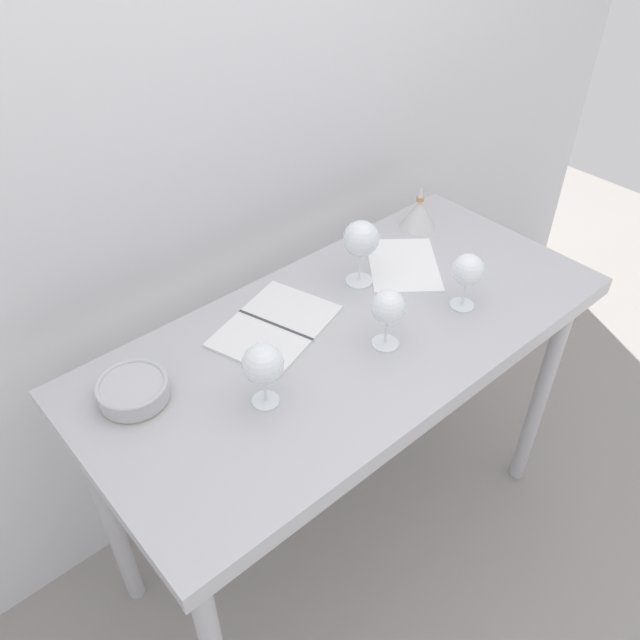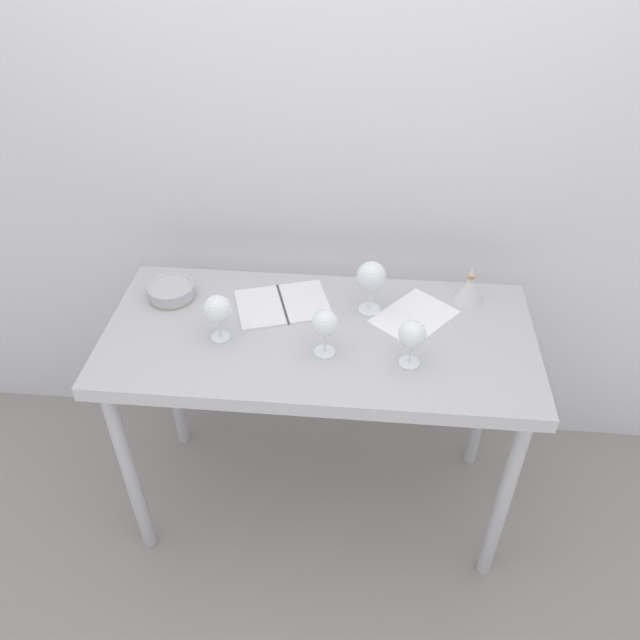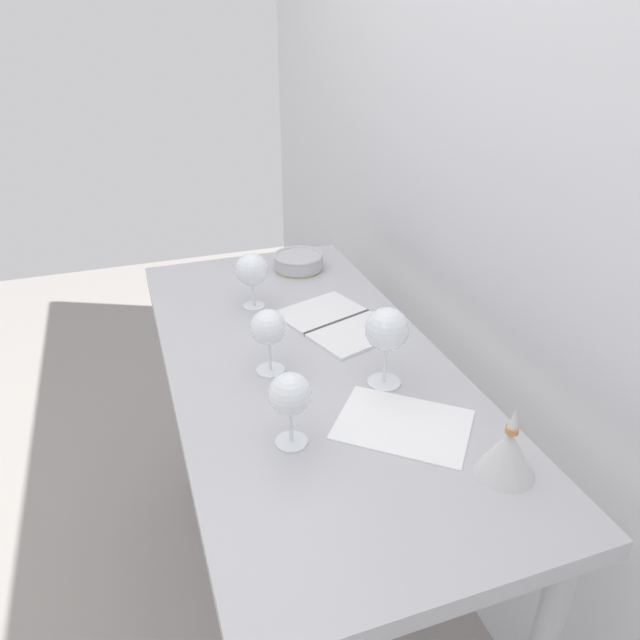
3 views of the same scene
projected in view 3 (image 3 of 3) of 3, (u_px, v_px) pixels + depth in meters
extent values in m
plane|color=gray|center=(311.00, 600.00, 1.86)|extent=(6.00, 6.00, 0.00)
cube|color=silver|center=(504.00, 177.00, 1.38)|extent=(3.80, 0.04, 2.60)
cube|color=#B3B3B8|center=(308.00, 365.00, 1.44)|extent=(1.40, 0.64, 0.04)
cube|color=#B3B3B8|center=(173.00, 392.00, 1.35)|extent=(1.40, 0.01, 0.05)
cylinder|color=#B3B3B8|center=(185.00, 392.00, 2.11)|extent=(0.05, 0.05, 0.86)
cylinder|color=#B3B3B8|center=(322.00, 367.00, 2.26)|extent=(0.05, 0.05, 0.86)
cylinder|color=white|center=(384.00, 382.00, 1.34)|extent=(0.08, 0.08, 0.00)
cylinder|color=white|center=(385.00, 364.00, 1.31)|extent=(0.01, 0.01, 0.09)
sphere|color=white|center=(387.00, 329.00, 1.27)|extent=(0.10, 0.10, 0.10)
cylinder|color=maroon|center=(387.00, 336.00, 1.28)|extent=(0.07, 0.07, 0.02)
cylinder|color=white|center=(254.00, 306.00, 1.67)|extent=(0.06, 0.06, 0.00)
cylinder|color=white|center=(253.00, 294.00, 1.66)|extent=(0.01, 0.01, 0.07)
sphere|color=white|center=(252.00, 269.00, 1.62)|extent=(0.09, 0.09, 0.09)
cylinder|color=maroon|center=(252.00, 275.00, 1.63)|extent=(0.06, 0.06, 0.02)
cylinder|color=white|center=(271.00, 370.00, 1.38)|extent=(0.07, 0.07, 0.00)
cylinder|color=white|center=(270.00, 355.00, 1.36)|extent=(0.01, 0.01, 0.08)
sphere|color=white|center=(268.00, 327.00, 1.33)|extent=(0.08, 0.08, 0.08)
cylinder|color=maroon|center=(269.00, 333.00, 1.33)|extent=(0.06, 0.06, 0.02)
cylinder|color=white|center=(291.00, 442.00, 1.15)|extent=(0.06, 0.06, 0.00)
cylinder|color=white|center=(291.00, 425.00, 1.13)|extent=(0.01, 0.01, 0.08)
sphere|color=white|center=(290.00, 394.00, 1.10)|extent=(0.08, 0.08, 0.08)
cylinder|color=maroon|center=(290.00, 400.00, 1.11)|extent=(0.06, 0.06, 0.02)
cube|color=white|center=(320.00, 312.00, 1.64)|extent=(0.22, 0.26, 0.01)
cube|color=white|center=(356.00, 334.00, 1.53)|extent=(0.22, 0.26, 0.01)
cube|color=#3F3F47|center=(337.00, 323.00, 1.58)|extent=(0.08, 0.21, 0.01)
cube|color=white|center=(403.00, 424.00, 1.20)|extent=(0.32, 0.33, 0.00)
cylinder|color=#DBCC66|center=(299.00, 268.00, 1.91)|extent=(0.15, 0.15, 0.01)
cylinder|color=#B7B7BC|center=(298.00, 262.00, 1.90)|extent=(0.16, 0.16, 0.04)
torus|color=#B7B7BC|center=(298.00, 256.00, 1.89)|extent=(0.16, 0.16, 0.01)
cone|color=silver|center=(508.00, 453.00, 1.06)|extent=(0.11, 0.11, 0.09)
cylinder|color=#C17F4C|center=(512.00, 430.00, 1.03)|extent=(0.02, 0.02, 0.01)
cone|color=silver|center=(514.00, 418.00, 1.02)|extent=(0.02, 0.02, 0.04)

